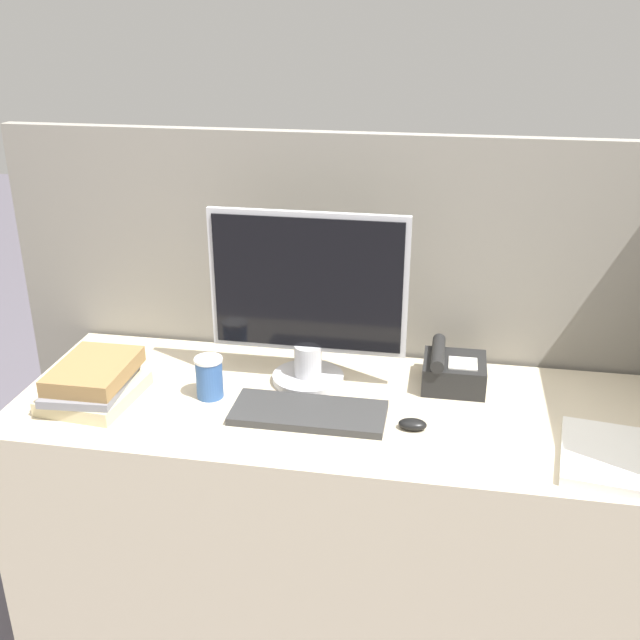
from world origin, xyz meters
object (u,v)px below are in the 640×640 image
Objects in this scene: keyboard at (309,413)px; book_stack at (94,382)px; mouse at (413,424)px; monitor at (308,303)px; coffee_cup at (209,377)px; desk_telephone at (453,371)px.

keyboard is 0.58m from book_stack.
keyboard is 1.44× the size of book_stack.
book_stack is (-0.84, 0.01, 0.04)m from mouse.
monitor reaches higher than coffee_cup.
coffee_cup is at bearing 172.46° from mouse.
coffee_cup is at bearing -164.59° from desk_telephone.
keyboard is at bearing -146.95° from desk_telephone.
monitor is at bearing 101.33° from keyboard.
monitor reaches higher than desk_telephone.
monitor is 4.69× the size of coffee_cup.
monitor is 0.60m from book_stack.
coffee_cup is at bearing 168.53° from keyboard.
keyboard is at bearing 0.96° from book_stack.
mouse reaches higher than keyboard.
coffee_cup and desk_telephone have the same top height.
book_stack is at bearing 179.62° from mouse.
monitor reaches higher than keyboard.
book_stack is (-0.30, -0.07, -0.01)m from coffee_cup.
coffee_cup is at bearing 12.56° from book_stack.
coffee_cup is 0.63× the size of desk_telephone.
keyboard is 0.42m from desk_telephone.
desk_telephone reaches higher than keyboard.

